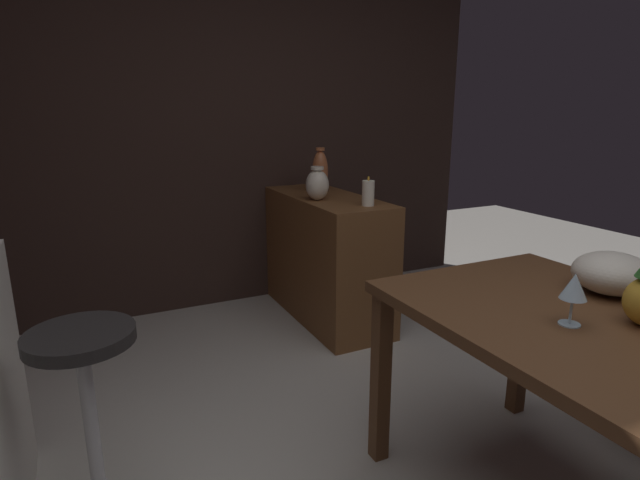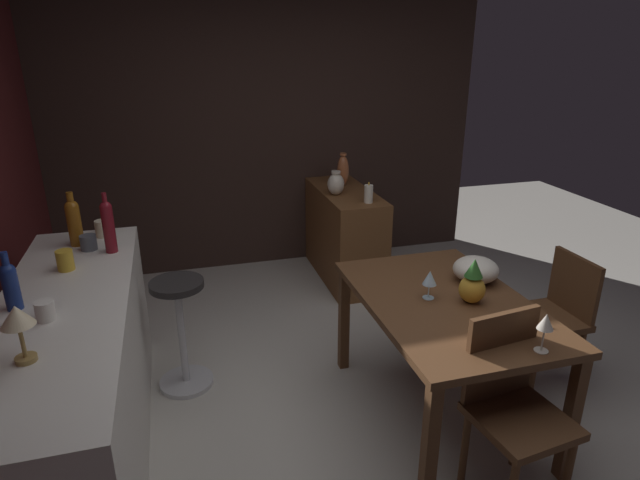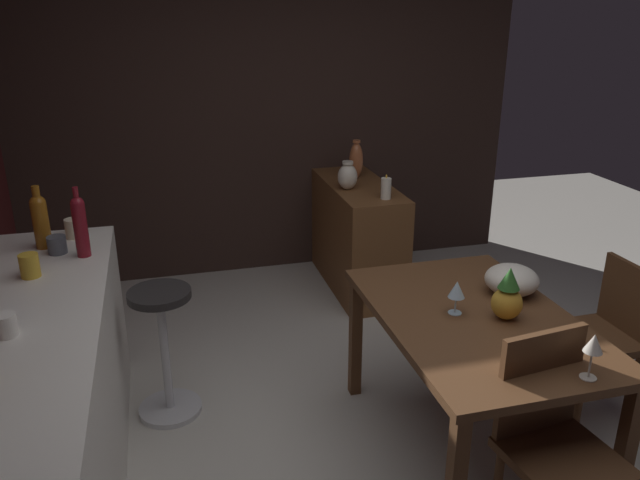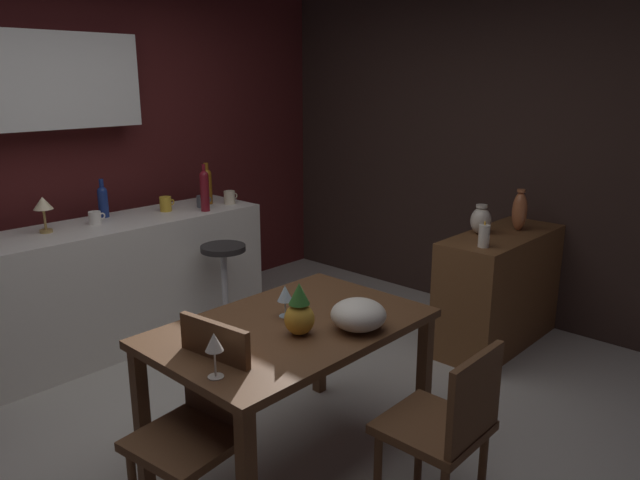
{
  "view_description": "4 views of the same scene",
  "coord_description": "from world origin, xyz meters",
  "px_view_note": "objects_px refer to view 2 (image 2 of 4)",
  "views": [
    {
      "loc": [
        -0.91,
        1.0,
        1.36
      ],
      "look_at": [
        0.85,
        0.15,
        0.85
      ],
      "focal_mm": 28.31,
      "sensor_mm": 36.0,
      "label": 1
    },
    {
      "loc": [
        -2.3,
        1.0,
        2.04
      ],
      "look_at": [
        0.62,
        0.17,
        0.9
      ],
      "focal_mm": 29.73,
      "sensor_mm": 36.0,
      "label": 2
    },
    {
      "loc": [
        -2.3,
        0.99,
        2.06
      ],
      "look_at": [
        0.71,
        0.18,
        0.89
      ],
      "focal_mm": 35.03,
      "sensor_mm": 36.0,
      "label": 3
    },
    {
      "loc": [
        -1.88,
        -2.27,
        1.88
      ],
      "look_at": [
        0.87,
        0.29,
        0.86
      ],
      "focal_mm": 33.78,
      "sensor_mm": 36.0,
      "label": 4
    }
  ],
  "objects_px": {
    "chair_near_window": "(512,403)",
    "wine_glass_right": "(430,279)",
    "chair_by_doorway": "(553,314)",
    "wine_bottle_cobalt": "(10,284)",
    "wine_bottle_ruby": "(108,225)",
    "wine_bottle_amber": "(74,220)",
    "wine_glass_left": "(546,323)",
    "cup_slate": "(88,242)",
    "vase_ceramic_ivory": "(336,184)",
    "pineapple_centerpiece": "(473,284)",
    "fruit_bowl": "(476,270)",
    "bar_stool": "(181,331)",
    "cup_cream": "(102,228)",
    "dining_table": "(445,314)",
    "pillar_candle_tall": "(369,194)",
    "cup_mustard": "(65,260)",
    "vase_copper": "(343,170)",
    "cup_white": "(45,310)",
    "counter_lamp": "(17,320)",
    "sideboard_cabinet": "(344,234)"
  },
  "relations": [
    {
      "from": "fruit_bowl",
      "to": "wine_bottle_ruby",
      "type": "bearing_deg",
      "value": 72.55
    },
    {
      "from": "pineapple_centerpiece",
      "to": "counter_lamp",
      "type": "relative_size",
      "value": 1.05
    },
    {
      "from": "cup_slate",
      "to": "vase_ceramic_ivory",
      "type": "xyz_separation_m",
      "value": [
        1.0,
        -1.83,
        -0.03
      ]
    },
    {
      "from": "vase_ceramic_ivory",
      "to": "bar_stool",
      "type": "bearing_deg",
      "value": 131.11
    },
    {
      "from": "bar_stool",
      "to": "fruit_bowl",
      "type": "bearing_deg",
      "value": -107.26
    },
    {
      "from": "cup_slate",
      "to": "cup_mustard",
      "type": "height_order",
      "value": "cup_mustard"
    },
    {
      "from": "wine_bottle_ruby",
      "to": "chair_by_doorway",
      "type": "bearing_deg",
      "value": -105.48
    },
    {
      "from": "chair_near_window",
      "to": "pineapple_centerpiece",
      "type": "xyz_separation_m",
      "value": [
        0.52,
        -0.07,
        0.35
      ]
    },
    {
      "from": "cup_mustard",
      "to": "pineapple_centerpiece",
      "type": "bearing_deg",
      "value": -107.55
    },
    {
      "from": "fruit_bowl",
      "to": "sideboard_cabinet",
      "type": "bearing_deg",
      "value": 5.89
    },
    {
      "from": "dining_table",
      "to": "vase_copper",
      "type": "xyz_separation_m",
      "value": [
        2.15,
        -0.12,
        0.31
      ]
    },
    {
      "from": "cup_mustard",
      "to": "cup_slate",
      "type": "bearing_deg",
      "value": -16.6
    },
    {
      "from": "cup_mustard",
      "to": "chair_by_doorway",
      "type": "bearing_deg",
      "value": -100.25
    },
    {
      "from": "wine_bottle_ruby",
      "to": "cup_cream",
      "type": "relative_size",
      "value": 2.87
    },
    {
      "from": "chair_near_window",
      "to": "wine_glass_left",
      "type": "xyz_separation_m",
      "value": [
        0.01,
        -0.12,
        0.39
      ]
    },
    {
      "from": "chair_by_doorway",
      "to": "vase_copper",
      "type": "xyz_separation_m",
      "value": [
        2.05,
        0.69,
        0.48
      ]
    },
    {
      "from": "chair_near_window",
      "to": "wine_bottle_cobalt",
      "type": "bearing_deg",
      "value": 70.43
    },
    {
      "from": "cup_slate",
      "to": "cup_mustard",
      "type": "xyz_separation_m",
      "value": [
        -0.28,
        0.08,
        0.01
      ]
    },
    {
      "from": "fruit_bowl",
      "to": "vase_copper",
      "type": "bearing_deg",
      "value": 4.53
    },
    {
      "from": "wine_bottle_amber",
      "to": "cup_mustard",
      "type": "distance_m",
      "value": 0.39
    },
    {
      "from": "wine_glass_right",
      "to": "cup_cream",
      "type": "xyz_separation_m",
      "value": [
        1.05,
        1.72,
        0.1
      ]
    },
    {
      "from": "dining_table",
      "to": "chair_near_window",
      "type": "relative_size",
      "value": 1.45
    },
    {
      "from": "wine_bottle_ruby",
      "to": "cup_slate",
      "type": "relative_size",
      "value": 2.78
    },
    {
      "from": "pineapple_centerpiece",
      "to": "wine_glass_right",
      "type": "bearing_deg",
      "value": 62.94
    },
    {
      "from": "bar_stool",
      "to": "cup_cream",
      "type": "bearing_deg",
      "value": 45.62
    },
    {
      "from": "pineapple_centerpiece",
      "to": "pillar_candle_tall",
      "type": "relative_size",
      "value": 1.45
    },
    {
      "from": "wine_bottle_cobalt",
      "to": "wine_glass_left",
      "type": "bearing_deg",
      "value": -108.35
    },
    {
      "from": "cup_cream",
      "to": "cup_slate",
      "type": "xyz_separation_m",
      "value": [
        -0.22,
        0.06,
        -0.01
      ]
    },
    {
      "from": "wine_bottle_ruby",
      "to": "pineapple_centerpiece",
      "type": "bearing_deg",
      "value": -114.89
    },
    {
      "from": "chair_by_doorway",
      "to": "fruit_bowl",
      "type": "bearing_deg",
      "value": 82.31
    },
    {
      "from": "pillar_candle_tall",
      "to": "pineapple_centerpiece",
      "type": "bearing_deg",
      "value": 178.73
    },
    {
      "from": "fruit_bowl",
      "to": "wine_bottle_ruby",
      "type": "distance_m",
      "value": 2.12
    },
    {
      "from": "wine_glass_right",
      "to": "wine_bottle_amber",
      "type": "distance_m",
      "value": 2.08
    },
    {
      "from": "wine_bottle_ruby",
      "to": "wine_bottle_amber",
      "type": "height_order",
      "value": "wine_bottle_ruby"
    },
    {
      "from": "sideboard_cabinet",
      "to": "wine_glass_right",
      "type": "height_order",
      "value": "wine_glass_right"
    },
    {
      "from": "chair_by_doorway",
      "to": "wine_bottle_cobalt",
      "type": "bearing_deg",
      "value": 88.37
    },
    {
      "from": "wine_glass_right",
      "to": "pineapple_centerpiece",
      "type": "height_order",
      "value": "pineapple_centerpiece"
    },
    {
      "from": "chair_near_window",
      "to": "counter_lamp",
      "type": "distance_m",
      "value": 2.1
    },
    {
      "from": "wine_bottle_amber",
      "to": "pillar_candle_tall",
      "type": "bearing_deg",
      "value": -73.82
    },
    {
      "from": "wine_glass_left",
      "to": "bar_stool",
      "type": "bearing_deg",
      "value": 51.05
    },
    {
      "from": "bar_stool",
      "to": "pillar_candle_tall",
      "type": "bearing_deg",
      "value": -59.93
    },
    {
      "from": "chair_near_window",
      "to": "wine_glass_right",
      "type": "xyz_separation_m",
      "value": [
        0.63,
        0.13,
        0.36
      ]
    },
    {
      "from": "cup_white",
      "to": "counter_lamp",
      "type": "xyz_separation_m",
      "value": [
        -0.33,
        0.01,
        0.13
      ]
    },
    {
      "from": "bar_stool",
      "to": "wine_glass_right",
      "type": "distance_m",
      "value": 1.53
    },
    {
      "from": "wine_glass_left",
      "to": "counter_lamp",
      "type": "xyz_separation_m",
      "value": [
        0.27,
        2.12,
        0.19
      ]
    },
    {
      "from": "bar_stool",
      "to": "fruit_bowl",
      "type": "xyz_separation_m",
      "value": [
        -0.52,
        -1.67,
        0.43
      ]
    },
    {
      "from": "wine_glass_left",
      "to": "cup_mustard",
      "type": "bearing_deg",
      "value": 61.07
    },
    {
      "from": "sideboard_cabinet",
      "to": "cup_cream",
      "type": "distance_m",
      "value": 2.16
    },
    {
      "from": "pineapple_centerpiece",
      "to": "wine_bottle_amber",
      "type": "xyz_separation_m",
      "value": [
        1.03,
        2.05,
        0.21
      ]
    },
    {
      "from": "wine_glass_right",
      "to": "vase_ceramic_ivory",
      "type": "xyz_separation_m",
      "value": [
        1.83,
        -0.05,
        0.06
      ]
    }
  ]
}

